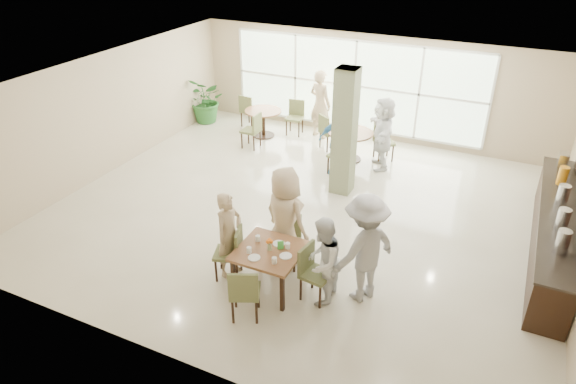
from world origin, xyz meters
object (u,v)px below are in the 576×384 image
at_px(round_table_left, 263,117).
at_px(adult_a, 338,142).
at_px(round_table_right, 350,138).
at_px(teen_left, 229,235).
at_px(adult_standing, 320,104).
at_px(teen_far, 285,217).
at_px(buffet_counter, 555,229).
at_px(potted_plant, 207,100).
at_px(adult_b, 383,133).
at_px(main_table, 270,254).
at_px(teen_right, 322,261).
at_px(teen_standing, 365,249).

xyz_separation_m(round_table_left, adult_a, (2.66, -1.30, 0.24)).
relative_size(round_table_right, teen_left, 0.72).
bearing_deg(round_table_left, adult_standing, 24.00).
bearing_deg(teen_far, adult_a, -62.87).
distance_m(buffet_counter, adult_standing, 6.88).
bearing_deg(potted_plant, adult_b, -7.87).
distance_m(main_table, buffet_counter, 5.18).
bearing_deg(teen_right, adult_a, -165.61).
relative_size(potted_plant, teen_left, 0.87).
distance_m(teen_far, teen_standing, 1.56).
xyz_separation_m(teen_left, adult_standing, (-0.96, 6.36, 0.16)).
xyz_separation_m(teen_far, adult_a, (-0.43, 3.74, -0.13)).
xyz_separation_m(teen_far, teen_standing, (1.53, -0.32, 0.00)).
relative_size(round_table_right, adult_standing, 0.60).
xyz_separation_m(potted_plant, adult_b, (5.51, -0.76, 0.21)).
distance_m(teen_left, adult_a, 4.44).
distance_m(teen_far, teen_right, 1.20).
bearing_deg(teen_left, adult_standing, 18.90).
distance_m(main_table, teen_left, 0.80).
bearing_deg(adult_a, teen_right, -73.39).
relative_size(teen_left, adult_b, 0.88).
xyz_separation_m(round_table_left, adult_b, (3.51, -0.53, 0.33)).
relative_size(teen_far, teen_standing, 0.99).
distance_m(main_table, round_table_right, 5.36).
xyz_separation_m(buffet_counter, adult_standing, (-5.96, 3.41, 0.39)).
bearing_deg(main_table, buffet_counter, 35.59).
bearing_deg(teen_right, round_table_right, -168.62).
distance_m(round_table_right, teen_right, 5.44).
bearing_deg(buffet_counter, round_table_right, 153.64).
xyz_separation_m(round_table_left, teen_right, (4.06, -5.72, 0.20)).
bearing_deg(teen_far, potted_plant, -25.50).
height_order(teen_standing, adult_standing, adult_standing).
xyz_separation_m(round_table_left, teen_far, (3.09, -5.04, 0.37)).
height_order(round_table_left, potted_plant, potted_plant).
relative_size(round_table_left, teen_far, 0.55).
distance_m(teen_far, adult_standing, 5.91).
xyz_separation_m(round_table_right, teen_standing, (1.93, -4.90, 0.35)).
bearing_deg(adult_standing, teen_standing, 137.19).
relative_size(adult_b, adult_standing, 0.94).
bearing_deg(adult_a, round_table_right, 86.82).
xyz_separation_m(round_table_right, adult_a, (-0.03, -0.84, 0.22)).
bearing_deg(potted_plant, buffet_counter, -17.81).
distance_m(teen_left, adult_b, 5.32).
relative_size(potted_plant, teen_standing, 0.72).
bearing_deg(round_table_right, buffet_counter, -26.36).
distance_m(teen_standing, adult_b, 4.95).
xyz_separation_m(main_table, adult_standing, (-1.75, 6.43, 0.28)).
height_order(potted_plant, adult_a, adult_a).
bearing_deg(potted_plant, teen_far, -46.04).
height_order(potted_plant, teen_far, teen_far).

